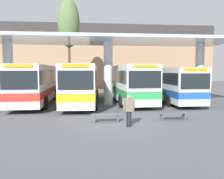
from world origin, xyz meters
TOP-DOWN VIEW (x-y plane):
  - ground_plane at (0.00, 0.00)m, footprint 100.00×100.00m
  - townhouse_backdrop at (0.00, 25.29)m, footprint 40.00×0.58m
  - station_canopy at (0.00, 7.14)m, footprint 21.44×5.72m
  - transit_bus_left_bay at (-6.29, 8.38)m, footprint 2.97×10.60m
  - transit_bus_center_bay at (-2.26, 7.71)m, footprint 3.07×10.38m
  - transit_bus_right_bay at (2.02, 9.19)m, footprint 3.24×11.55m
  - transit_bus_far_right_bay at (6.15, 9.14)m, footprint 2.79×11.21m
  - waiting_bench_near_pillar at (-0.66, 0.73)m, footprint 1.67×0.44m
  - waiting_bench_mid_platform at (3.31, 0.73)m, footprint 1.69×0.44m
  - pedestrian_waiting at (0.44, -0.47)m, footprint 0.62×0.29m
  - poplar_tree_behind_left at (-4.12, 16.56)m, footprint 2.72×2.72m
  - parked_car_street at (5.72, 21.98)m, footprint 4.29×2.16m

SIDE VIEW (x-z plane):
  - ground_plane at x=0.00m, z-range 0.00..0.00m
  - waiting_bench_near_pillar at x=-0.66m, z-range 0.11..0.57m
  - waiting_bench_mid_platform at x=3.31m, z-range 0.11..0.57m
  - parked_car_street at x=5.72m, z-range -0.02..1.95m
  - pedestrian_waiting at x=0.44m, z-range 0.19..1.87m
  - transit_bus_far_right_bay at x=6.15m, z-range 0.18..3.38m
  - transit_bus_right_bay at x=2.02m, z-range 0.19..3.61m
  - transit_bus_left_bay at x=-6.29m, z-range 0.20..3.60m
  - transit_bus_center_bay at x=-2.26m, z-range 0.19..3.61m
  - station_canopy at x=0.00m, z-range 2.01..7.66m
  - townhouse_backdrop at x=0.00m, z-range 0.86..11.61m
  - poplar_tree_behind_left at x=-4.12m, z-range 2.86..14.71m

